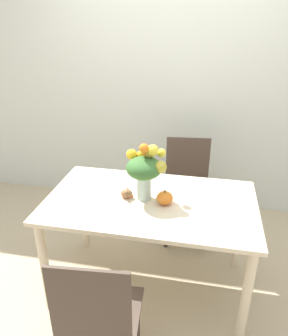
{
  "coord_description": "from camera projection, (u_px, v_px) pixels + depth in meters",
  "views": [
    {
      "loc": [
        0.34,
        -1.92,
        1.95
      ],
      "look_at": [
        -0.05,
        0.02,
        1.01
      ],
      "focal_mm": 35.0,
      "sensor_mm": 36.0,
      "label": 1
    }
  ],
  "objects": [
    {
      "name": "dining_chair_far_side",
      "position": [
        99.0,
        319.0,
        1.74
      ],
      "size": [
        0.45,
        0.45,
        0.93
      ],
      "rotation": [
        0.0,
        0.0,
        3.23
      ],
      "color": "#47382D",
      "rests_on": "ground_plane"
    },
    {
      "name": "ground_plane",
      "position": [
        150.0,
        284.0,
        2.6
      ],
      "size": [
        12.0,
        12.0,
        0.0
      ],
      "primitive_type": "plane",
      "color": "tan"
    },
    {
      "name": "dining_table",
      "position": [
        150.0,
        213.0,
        2.31
      ],
      "size": [
        1.45,
        0.84,
        0.78
      ],
      "color": "beige",
      "rests_on": "ground_plane"
    },
    {
      "name": "pumpkin",
      "position": [
        165.0,
        198.0,
        2.21
      ],
      "size": [
        0.11,
        0.11,
        0.1
      ],
      "color": "orange",
      "rests_on": "dining_table"
    },
    {
      "name": "turkey_figurine",
      "position": [
        127.0,
        192.0,
        2.3
      ],
      "size": [
        0.08,
        0.11,
        0.07
      ],
      "color": "#936642",
      "rests_on": "dining_table"
    },
    {
      "name": "wall_back",
      "position": [
        176.0,
        80.0,
        3.23
      ],
      "size": [
        8.0,
        0.06,
        2.7
      ],
      "color": "silver",
      "rests_on": "ground_plane"
    },
    {
      "name": "flower_vase",
      "position": [
        145.0,
        169.0,
        2.2
      ],
      "size": [
        0.3,
        0.28,
        0.41
      ],
      "color": "#B2CCBC",
      "rests_on": "dining_table"
    },
    {
      "name": "dining_chair_near_window",
      "position": [
        186.0,
        189.0,
        3.03
      ],
      "size": [
        0.46,
        0.46,
        0.93
      ],
      "rotation": [
        0.0,
        0.0,
        0.1
      ],
      "color": "#47382D",
      "rests_on": "ground_plane"
    }
  ]
}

